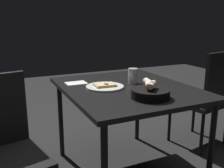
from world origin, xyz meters
TOP-DOWN VIEW (x-y plane):
  - dining_table at (0.00, 0.00)m, footprint 0.90×1.09m
  - pizza_plate at (0.16, -0.04)m, footprint 0.28×0.28m
  - bread_basket at (-0.00, 0.32)m, footprint 0.25×0.25m
  - beer_glass at (-0.10, -0.08)m, footprint 0.08×0.08m
  - napkin at (0.31, -0.26)m, footprint 0.16×0.12m
  - chair_far at (-0.90, -0.07)m, footprint 0.51×0.51m

SIDE VIEW (x-z plane):
  - chair_far at x=-0.90m, z-range 0.06..0.99m
  - dining_table at x=0.00m, z-range 0.30..1.01m
  - napkin at x=0.31m, z-range 0.71..0.72m
  - pizza_plate at x=0.16m, z-range 0.71..0.74m
  - bread_basket at x=0.00m, z-range 0.69..0.81m
  - beer_glass at x=-0.10m, z-range 0.71..0.82m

